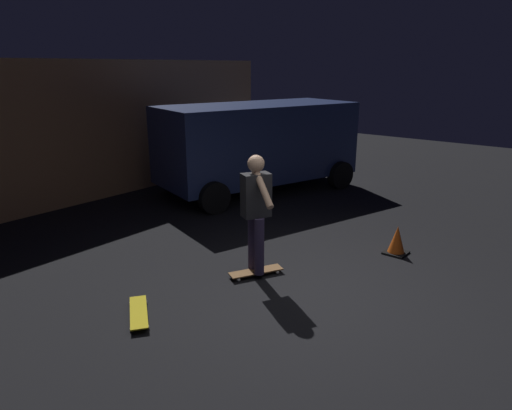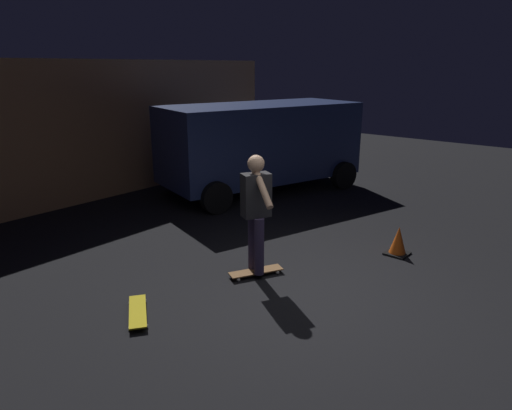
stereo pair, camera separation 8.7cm
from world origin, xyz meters
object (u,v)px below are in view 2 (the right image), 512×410
object	(u,v)px
skateboard_spare	(138,312)
skater	(256,206)
skateboard_ridden	(256,272)
traffic_cone	(398,242)
parked_van	(261,142)

from	to	relation	value
skateboard_spare	skater	bearing A→B (deg)	-12.01
skateboard_spare	skater	distance (m)	2.05
skateboard_ridden	skater	bearing A→B (deg)	82.87
skateboard_spare	traffic_cone	bearing A→B (deg)	-23.03
parked_van	skater	bearing A→B (deg)	-141.41
parked_van	skater	size ratio (longest dim) A/B	2.96
skateboard_ridden	skateboard_spare	xyz separation A→B (m)	(-1.76, 0.37, 0.00)
traffic_cone	skater	bearing A→B (deg)	148.62
skater	traffic_cone	world-z (taller)	skater
skateboard_spare	skater	xyz separation A→B (m)	(1.76, -0.37, 0.98)
parked_van	skateboard_spare	size ratio (longest dim) A/B	6.59
parked_van	skater	distance (m)	4.66
skateboard_spare	skateboard_ridden	bearing A→B (deg)	-12.01
parked_van	traffic_cone	bearing A→B (deg)	-111.45
parked_van	skateboard_ridden	bearing A→B (deg)	-141.41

